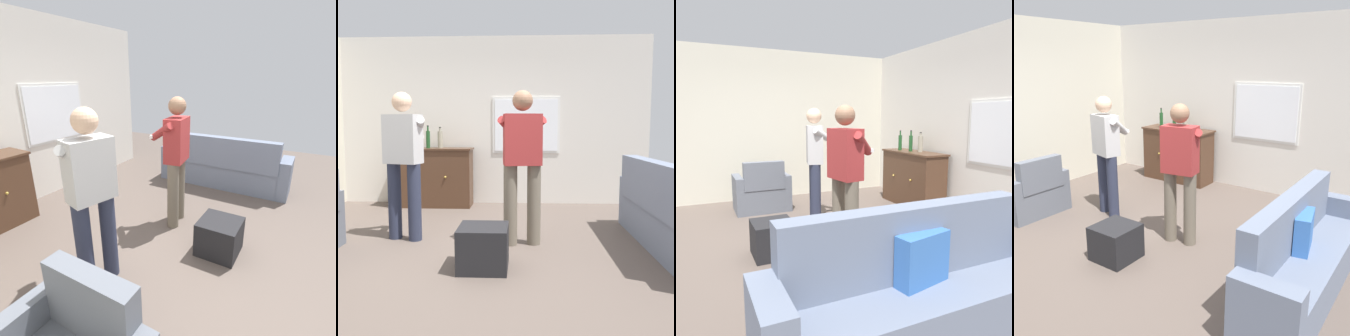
% 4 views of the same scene
% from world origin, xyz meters
% --- Properties ---
extents(ground, '(10.40, 10.40, 0.00)m').
position_xyz_m(ground, '(0.00, 0.00, 0.00)').
color(ground, brown).
extents(wall_back_with_window, '(5.20, 0.15, 2.80)m').
position_xyz_m(wall_back_with_window, '(0.02, 2.66, 1.40)').
color(wall_back_with_window, silver).
rests_on(wall_back_with_window, ground).
extents(couch, '(0.57, 2.29, 0.94)m').
position_xyz_m(couch, '(2.03, 0.17, 0.35)').
color(couch, slate).
rests_on(couch, ground).
extents(sideboard_cabinet, '(1.31, 0.49, 0.96)m').
position_xyz_m(sideboard_cabinet, '(-0.98, 2.30, 0.48)').
color(sideboard_cabinet, '#472D1E').
rests_on(sideboard_cabinet, ground).
extents(bottle_wine_green, '(0.08, 0.08, 0.34)m').
position_xyz_m(bottle_wine_green, '(-0.86, 2.35, 1.10)').
color(bottle_wine_green, gray).
rests_on(bottle_wine_green, sideboard_cabinet).
extents(bottle_liquor_amber, '(0.06, 0.06, 0.36)m').
position_xyz_m(bottle_liquor_amber, '(-1.32, 2.25, 1.10)').
color(bottle_liquor_amber, '#1E4C23').
rests_on(bottle_liquor_amber, sideboard_cabinet).
extents(bottle_spirits_clear, '(0.06, 0.06, 0.37)m').
position_xyz_m(bottle_spirits_clear, '(-1.05, 2.29, 1.11)').
color(bottle_spirits_clear, '#1E4C23').
rests_on(bottle_spirits_clear, sideboard_cabinet).
extents(ottoman, '(0.45, 0.45, 0.39)m').
position_xyz_m(ottoman, '(0.14, -0.44, 0.20)').
color(ottoman, black).
rests_on(ottoman, ground).
extents(person_standing_left, '(0.54, 0.52, 1.68)m').
position_xyz_m(person_standing_left, '(-0.86, 0.44, 0.94)').
color(person_standing_left, '#282D42').
rests_on(person_standing_left, ground).
extents(person_standing_right, '(0.55, 0.50, 1.68)m').
position_xyz_m(person_standing_right, '(0.49, 0.31, 0.94)').
color(person_standing_right, '#6B6051').
rests_on(person_standing_right, ground).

